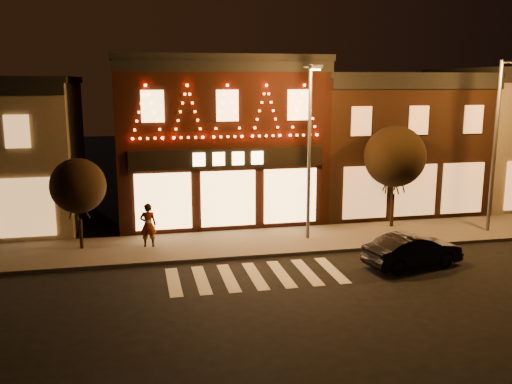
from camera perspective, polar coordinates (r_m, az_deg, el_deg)
name	(u,v)px	position (r m, az deg, el deg)	size (l,w,h in m)	color
ground	(283,321)	(17.24, 2.80, -13.02)	(120.00, 120.00, 0.00)	black
sidewalk_far	(280,241)	(24.96, 2.47, -5.03)	(44.00, 4.00, 0.15)	#47423D
building_pulp	(215,137)	(29.57, -4.20, 5.60)	(10.20, 8.34, 8.30)	black
building_right_a	(382,141)	(32.35, 12.78, 5.13)	(9.20, 8.28, 7.50)	black
streetlamp_mid	(310,139)	(24.19, 5.56, 5.41)	(0.62, 1.75, 7.63)	#59595E
streetlamp_right	(499,133)	(27.63, 23.64, 5.52)	(0.51, 1.80, 7.85)	#59595E
tree_left	(78,186)	(24.15, -17.77, 0.60)	(2.29, 2.29, 3.83)	black
tree_right	(395,157)	(27.27, 14.03, 3.55)	(2.92, 2.92, 4.88)	black
dark_sedan	(413,250)	(22.51, 15.76, -5.78)	(1.36, 3.91, 1.29)	black
pedestrian	(148,225)	(24.07, -10.99, -3.33)	(0.69, 0.45, 1.89)	gray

